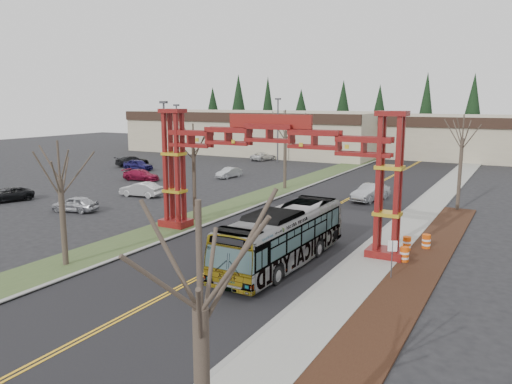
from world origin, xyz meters
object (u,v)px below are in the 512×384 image
Objects in this scene: parked_car_near_c at (7,195)px; street_sign at (392,252)px; transit_bus at (283,237)px; bare_tree_median_mid at (193,149)px; parked_car_near_a at (75,204)px; barrel_mid at (407,244)px; parked_car_mid_b at (138,165)px; barrel_north at (426,242)px; parked_car_far_c at (132,161)px; light_pole_near at (165,139)px; bare_tree_right_far at (462,139)px; retail_building_east at (496,137)px; gateway_arch at (269,154)px; silver_sedan at (370,192)px; parked_car_mid_a at (141,175)px; parked_car_far_a at (229,173)px; parked_car_far_b at (263,156)px; retail_building_west at (260,131)px; bare_tree_median_near at (60,180)px; parked_car_near_b at (141,189)px; light_pole_far at (278,126)px; barrel_south at (404,255)px; light_pole_mid at (177,132)px; bare_tree_median_far at (285,132)px.

street_sign is (37.37, -3.49, 0.91)m from parked_car_near_c.
bare_tree_median_mid reaches higher than transit_bus.
parked_car_near_a is 27.80m from barrel_mid.
parked_car_mid_b is 4.37× the size of barrel_north.
light_pole_near reaches higher than parked_car_far_c.
bare_tree_right_far reaches higher than bare_tree_median_mid.
transit_bus reaches higher than parked_car_far_c.
bare_tree_right_far is 14.60m from barrel_north.
retail_building_east is at bearing 73.16° from bare_tree_median_mid.
gateway_arch reaches higher than bare_tree_median_mid.
street_sign is (27.78, -15.42, -3.91)m from light_pole_near.
silver_sedan is 0.96× the size of parked_car_far_c.
parked_car_mid_a reaches higher than barrel_north.
parked_car_near_a is 22.95m from parked_car_far_a.
silver_sedan is 1.05× the size of parked_car_far_b.
bare_tree_median_near is at bearing -71.11° from retail_building_west.
street_sign reaches higher than parked_car_near_b.
retail_building_west is at bearing 124.31° from street_sign.
retail_building_west is 29.06m from parked_car_far_c.
barrel_south is at bearing -54.76° from light_pole_far.
barrel_south is 3.50m from barrel_north.
barrel_north is at bearing 17.40° from gateway_arch.
light_pole_far is at bearing 115.75° from gateway_arch.
light_pole_near is at bearing 162.69° from barrel_north.
parked_car_far_b is (-25.45, 45.21, -1.02)m from transit_bus.
light_pole_near is (-1.03, -10.98, 4.83)m from parked_car_far_a.
parked_car_mid_a is at bearing 150.45° from light_pole_near.
parked_car_near_c is at bearing 152.89° from bare_tree_median_near.
barrel_north is (41.96, -19.51, -0.25)m from parked_car_mid_b.
barrel_south is (9.20, -0.37, -5.48)m from gateway_arch.
parked_car_far_a is 0.40× the size of light_pole_near.
bare_tree_median_mid reaches higher than bare_tree_median_near.
retail_building_east is 58.28m from parked_car_mid_a.
bare_tree_median_mid is (10.91, 2.48, 5.04)m from parked_car_near_a.
parked_car_mid_a is at bearing 158.07° from barrel_mid.
light_pole_mid is 4.16× the size of street_sign.
transit_bus reaches higher than barrel_south.
bare_tree_right_far is (18.00, 14.01, 0.53)m from bare_tree_median_mid.
bare_tree_median_far is at bearing 63.42° from parked_car_near_c.
parked_car_mid_a is at bearing -170.52° from parked_car_near_a.
parked_car_near_b is 13.05m from bare_tree_median_mid.
silver_sedan is at bearing -46.89° from light_pole_far.
parked_car_near_a is 0.52× the size of bare_tree_median_mid.
bare_tree_median_mid is at bearing 160.85° from street_sign.
parked_car_mid_b is 31.81m from bare_tree_median_mid.
bare_tree_right_far is at bearing 9.09° from light_pole_near.
bare_tree_median_mid is 18.69m from street_sign.
silver_sedan reaches higher than parked_car_mid_b.
parked_car_far_b is at bearing 157.91° from light_pole_far.
barrel_mid is at bearing -32.83° from light_pole_mid.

